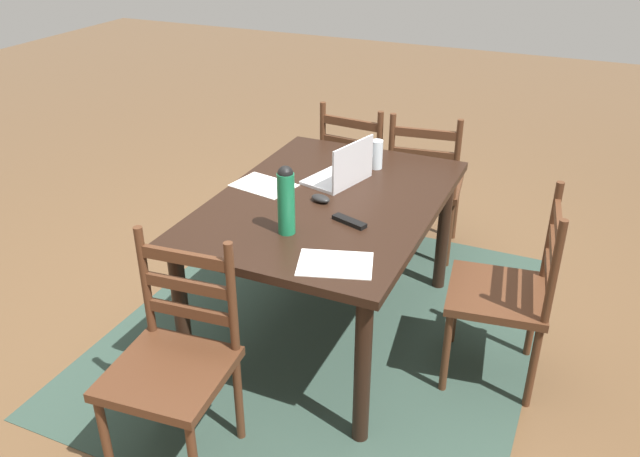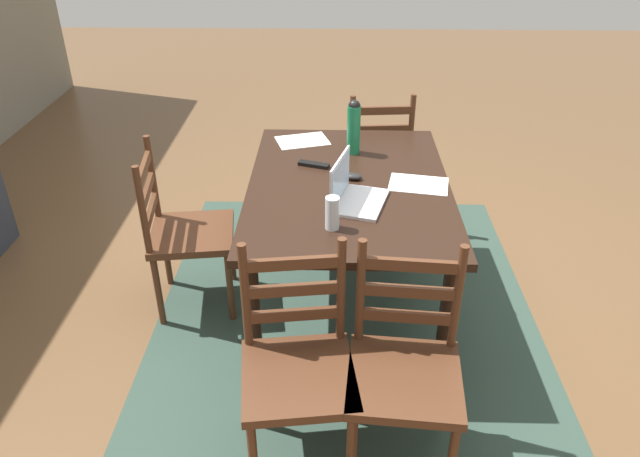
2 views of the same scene
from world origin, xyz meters
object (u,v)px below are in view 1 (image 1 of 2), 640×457
chair_left_far (424,185)px  water_bottle (286,199)px  chair_far_head (507,293)px  laptop (343,172)px  dining_table (328,216)px  chair_left_near (361,174)px  chair_right_near (174,364)px  drinking_glass (377,154)px  computer_mouse (321,198)px  tv_remote (349,221)px

chair_left_far → water_bottle: water_bottle is taller
chair_far_head → laptop: size_ratio=2.58×
dining_table → chair_left_near: size_ratio=1.54×
chair_far_head → water_bottle: bearing=-66.8°
chair_right_near → chair_left_far: (-2.04, 0.42, 0.00)m
chair_left_near → drinking_glass: bearing=27.3°
chair_right_near → computer_mouse: size_ratio=9.50×
chair_left_near → water_bottle: (1.41, 0.18, 0.47)m
laptop → drinking_glass: 0.26m
chair_far_head → computer_mouse: bearing=-86.8°
chair_far_head → computer_mouse: chair_far_head is taller
laptop → chair_far_head: bearing=77.1°
chair_left_far → chair_far_head: (1.02, 0.67, 0.00)m
computer_mouse → water_bottle: bearing=13.5°
water_bottle → computer_mouse: 0.37m
chair_left_far → computer_mouse: 1.14m
dining_table → laptop: size_ratio=3.99×
chair_left_far → computer_mouse: bearing=-12.2°
chair_left_near → tv_remote: chair_left_near is taller
water_bottle → tv_remote: bearing=131.0°
laptop → drinking_glass: (-0.25, 0.09, 0.02)m
chair_left_far → tv_remote: 1.26m
drinking_glass → chair_far_head: bearing=60.7°
chair_left_near → computer_mouse: bearing=10.1°
dining_table → chair_left_near: chair_left_near is taller
dining_table → laptop: (-0.21, -0.01, 0.15)m
dining_table → tv_remote: bearing=43.6°
chair_left_near → computer_mouse: size_ratio=9.50×
chair_right_near → chair_left_near: bearing=180.0°
chair_far_head → laptop: (-0.20, -0.89, 0.36)m
chair_left_near → chair_far_head: same height
water_bottle → computer_mouse: bearing=178.5°
chair_left_near → laptop: (0.81, 0.20, 0.36)m
dining_table → chair_far_head: size_ratio=1.54×
tv_remote → chair_left_far: bearing=17.7°
dining_table → drinking_glass: bearing=169.7°
dining_table → chair_far_head: (-0.01, 0.89, -0.21)m
laptop → tv_remote: size_ratio=2.16×
chair_right_near → tv_remote: 0.97m
laptop → water_bottle: (0.60, -0.02, 0.10)m
computer_mouse → chair_left_near: bearing=-154.9°
drinking_glass → laptop: bearing=-20.2°
chair_left_near → tv_remote: 1.32m
dining_table → chair_far_head: chair_far_head is taller
chair_right_near → chair_left_far: bearing=168.4°
chair_far_head → water_bottle: water_bottle is taller
chair_right_near → laptop: size_ratio=2.58×
laptop → computer_mouse: laptop is taller
chair_left_far → water_bottle: 1.50m
chair_left_near → chair_right_near: size_ratio=1.00×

